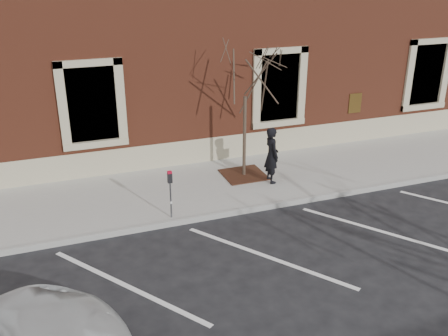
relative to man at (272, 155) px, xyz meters
name	(u,v)px	position (x,y,z in m)	size (l,w,h in m)	color
ground	(232,214)	(-1.74, -1.29, -0.99)	(120.00, 120.00, 0.00)	#28282B
sidewalk_near	(211,186)	(-1.74, 0.46, -0.92)	(40.00, 3.50, 0.15)	#ADAAA2
curb_near	(233,213)	(-1.74, -1.34, -0.92)	(40.00, 0.12, 0.15)	#9E9E99
parking_stripes	(267,256)	(-1.74, -3.49, -0.99)	(28.00, 4.40, 0.01)	silver
building_civic	(157,27)	(-1.74, 6.45, 3.00)	(40.00, 8.62, 8.00)	brown
man	(272,155)	(0.00, 0.00, 0.00)	(0.61, 0.40, 1.68)	black
parking_meter	(170,186)	(-3.36, -1.17, 0.05)	(0.12, 0.09, 1.28)	#595B60
tree_grate	(244,175)	(-0.57, 0.72, -0.82)	(1.26, 1.26, 0.03)	#3E2013
sapling	(245,73)	(-0.57, 0.72, 2.31)	(2.70, 2.70, 4.50)	#4A382D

